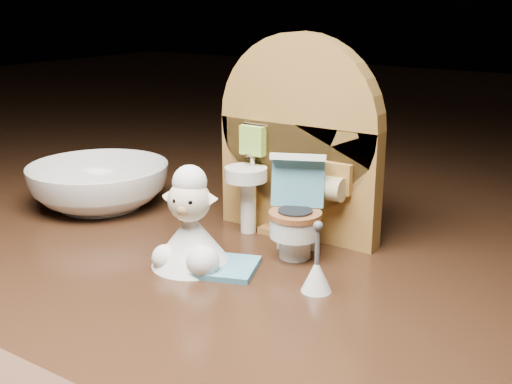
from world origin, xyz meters
TOP-DOWN VIEW (x-y plane):
  - backdrop_panel at (-0.00, 0.06)m, footprint 0.13×0.05m
  - toy_toilet at (0.02, 0.03)m, footprint 0.04×0.05m
  - bath_mat at (-0.01, -0.02)m, footprint 0.06×0.05m
  - toilet_brush at (0.06, -0.02)m, footprint 0.02×0.02m
  - plush_lamb at (-0.03, -0.03)m, footprint 0.06×0.06m
  - ceramic_bowl at (-0.17, 0.03)m, footprint 0.16×0.16m

SIDE VIEW (x-z plane):
  - bath_mat at x=-0.01m, z-range 0.00..0.00m
  - toilet_brush at x=0.06m, z-range -0.01..0.03m
  - ceramic_bowl at x=-0.17m, z-range 0.00..0.04m
  - plush_lamb at x=-0.03m, z-range -0.01..0.06m
  - toy_toilet at x=0.02m, z-range -0.01..0.06m
  - backdrop_panel at x=0.00m, z-range -0.01..0.14m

